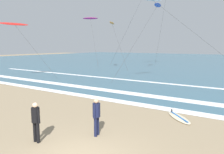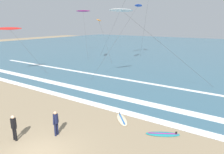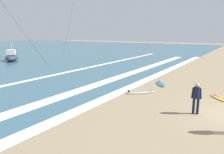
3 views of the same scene
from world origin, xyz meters
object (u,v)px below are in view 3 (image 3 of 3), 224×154
at_px(surfboard_right_spare, 222,99).
at_px(surfboard_left_pile, 140,92).
at_px(offshore_boat, 12,57).
at_px(surfer_foreground_main, 196,96).
at_px(surfboard_foreground_flat, 161,84).

height_order(surfboard_right_spare, surfboard_left_pile, same).
xyz_separation_m(surfboard_left_pile, offshore_boat, (6.72, 23.48, 0.51)).
bearing_deg(surfer_foreground_main, surfboard_left_pile, 61.15).
height_order(surfer_foreground_main, surfboard_foreground_flat, surfer_foreground_main).
relative_size(surfboard_right_spare, surfboard_left_pile, 1.00).
relative_size(surfboard_foreground_flat, offshore_boat, 0.42).
distance_m(surfboard_right_spare, offshore_boat, 29.03).
bearing_deg(surfboard_left_pile, offshore_boat, 74.03).
relative_size(surfboard_left_pile, offshore_boat, 0.38).
height_order(surfboard_foreground_flat, surfboard_left_pile, same).
xyz_separation_m(surfboard_right_spare, offshore_boat, (5.54, 28.49, 0.51)).
bearing_deg(surfer_foreground_main, offshore_boat, 71.97).
relative_size(surfboard_right_spare, offshore_boat, 0.38).
relative_size(surfboard_foreground_flat, surfboard_left_pile, 1.10).
bearing_deg(surfboard_foreground_flat, surfboard_right_spare, -113.56).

